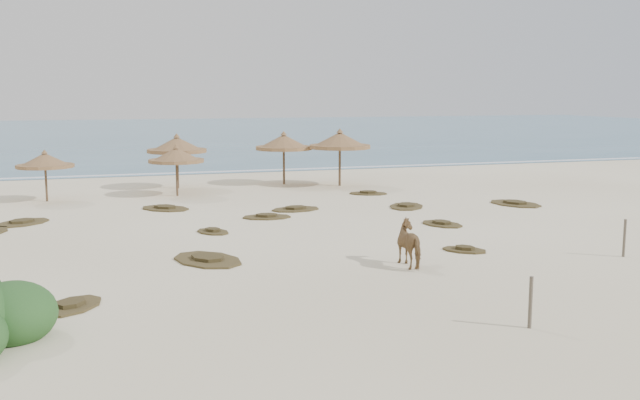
# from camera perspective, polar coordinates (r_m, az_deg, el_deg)

# --- Properties ---
(ground) EXTENTS (160.00, 160.00, 0.00)m
(ground) POSITION_cam_1_polar(r_m,az_deg,el_deg) (21.25, -1.04, -5.23)
(ground) COLOR #F2E8C7
(ground) RESTS_ON ground
(ocean) EXTENTS (200.00, 100.00, 0.01)m
(ocean) POSITION_cam_1_polar(r_m,az_deg,el_deg) (95.11, -13.99, 5.24)
(ocean) COLOR #2D6888
(ocean) RESTS_ON ground
(foam_line) EXTENTS (70.00, 0.60, 0.01)m
(foam_line) POSITION_cam_1_polar(r_m,az_deg,el_deg) (46.44, -10.16, 2.15)
(foam_line) COLOR silver
(foam_line) RESTS_ON ground
(palapa_1) EXTENTS (3.02, 3.02, 2.46)m
(palapa_1) POSITION_cam_1_polar(r_m,az_deg,el_deg) (35.82, -21.15, 2.91)
(palapa_1) COLOR brown
(palapa_1) RESTS_ON ground
(palapa_2) EXTENTS (3.77, 3.77, 2.96)m
(palapa_2) POSITION_cam_1_polar(r_m,az_deg,el_deg) (38.79, -11.38, 4.29)
(palapa_2) COLOR brown
(palapa_2) RESTS_ON ground
(palapa_3) EXTENTS (3.35, 3.35, 2.57)m
(palapa_3) POSITION_cam_1_polar(r_m,az_deg,el_deg) (35.91, -11.43, 3.47)
(palapa_3) COLOR brown
(palapa_3) RESTS_ON ground
(palapa_4) EXTENTS (3.83, 3.83, 2.99)m
(palapa_4) POSITION_cam_1_polar(r_m,az_deg,el_deg) (39.81, -2.92, 4.58)
(palapa_4) COLOR brown
(palapa_4) RESTS_ON ground
(palapa_5) EXTENTS (4.23, 4.23, 3.17)m
(palapa_5) POSITION_cam_1_polar(r_m,az_deg,el_deg) (39.10, 1.60, 4.72)
(palapa_5) COLOR brown
(palapa_5) RESTS_ON ground
(horse) EXTENTS (0.77, 1.62, 1.35)m
(horse) POSITION_cam_1_polar(r_m,az_deg,el_deg) (21.18, 7.40, -3.48)
(horse) COLOR #987345
(horse) RESTS_ON ground
(fence_post_near) EXTENTS (0.11, 0.11, 1.15)m
(fence_post_near) POSITION_cam_1_polar(r_m,az_deg,el_deg) (16.22, 16.48, -7.86)
(fence_post_near) COLOR #655A4B
(fence_post_near) RESTS_ON ground
(fence_post_far) EXTENTS (0.10, 0.10, 1.19)m
(fence_post_far) POSITION_cam_1_polar(r_m,az_deg,el_deg) (24.13, 23.17, -2.82)
(fence_post_far) COLOR #655A4B
(fence_post_far) RESTS_ON ground
(scrub_2) EXTENTS (1.50, 1.75, 0.16)m
(scrub_2) POSITION_cam_1_polar(r_m,az_deg,el_deg) (26.41, -8.57, -2.48)
(scrub_2) COLOR brown
(scrub_2) RESTS_ON ground
(scrub_3) EXTENTS (2.18, 1.59, 0.16)m
(scrub_3) POSITION_cam_1_polar(r_m,az_deg,el_deg) (29.29, -4.28, -1.33)
(scrub_3) COLOR brown
(scrub_3) RESTS_ON ground
(scrub_4) EXTENTS (1.74, 2.12, 0.16)m
(scrub_4) POSITION_cam_1_polar(r_m,az_deg,el_deg) (28.03, 9.73, -1.87)
(scrub_4) COLOR brown
(scrub_4) RESTS_ON ground
(scrub_5) EXTENTS (2.41, 3.04, 0.16)m
(scrub_5) POSITION_cam_1_polar(r_m,az_deg,el_deg) (33.92, 15.35, -0.26)
(scrub_5) COLOR brown
(scrub_5) RESTS_ON ground
(scrub_6) EXTENTS (2.70, 2.64, 0.16)m
(scrub_6) POSITION_cam_1_polar(r_m,az_deg,el_deg) (30.25, -22.74, -1.66)
(scrub_6) COLOR brown
(scrub_6) RESTS_ON ground
(scrub_7) EXTENTS (2.40, 1.76, 0.16)m
(scrub_7) POSITION_cam_1_polar(r_m,az_deg,el_deg) (31.18, -1.97, -0.71)
(scrub_7) COLOR brown
(scrub_7) RESTS_ON ground
(scrub_9) EXTENTS (2.70, 3.15, 0.16)m
(scrub_9) POSITION_cam_1_polar(r_m,az_deg,el_deg) (22.04, -8.99, -4.70)
(scrub_9) COLOR brown
(scrub_9) RESTS_ON ground
(scrub_10) EXTENTS (2.26, 1.88, 0.16)m
(scrub_10) POSITION_cam_1_polar(r_m,az_deg,el_deg) (36.16, 3.88, 0.56)
(scrub_10) COLOR brown
(scrub_10) RESTS_ON ground
(scrub_11) EXTENTS (2.01, 2.18, 0.16)m
(scrub_11) POSITION_cam_1_polar(r_m,az_deg,el_deg) (18.16, -19.28, -7.95)
(scrub_11) COLOR brown
(scrub_11) RESTS_ON ground
(scrub_12) EXTENTS (1.69, 1.70, 0.16)m
(scrub_12) POSITION_cam_1_polar(r_m,az_deg,el_deg) (23.58, 11.49, -3.89)
(scrub_12) COLOR brown
(scrub_12) RESTS_ON ground
(scrub_13) EXTENTS (2.75, 2.79, 0.16)m
(scrub_13) POSITION_cam_1_polar(r_m,az_deg,el_deg) (32.12, -12.28, -0.63)
(scrub_13) COLOR brown
(scrub_13) RESTS_ON ground
(scrub_14) EXTENTS (2.44, 2.72, 0.16)m
(scrub_14) POSITION_cam_1_polar(r_m,az_deg,el_deg) (32.17, 6.92, -0.48)
(scrub_14) COLOR brown
(scrub_14) RESTS_ON ground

